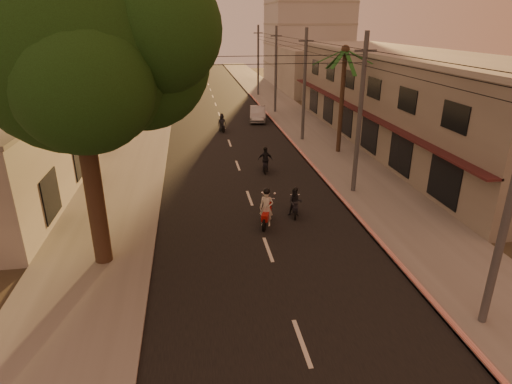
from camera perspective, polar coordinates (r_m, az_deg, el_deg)
ground at (r=17.50m, az=2.81°, el=-10.88°), size 160.00×160.00×0.00m
road at (r=35.81m, az=-3.54°, el=6.52°), size 10.00×140.00×0.02m
sidewalk_right at (r=37.19m, az=8.13°, el=7.00°), size 5.00×140.00×0.12m
sidewalk_left at (r=35.94m, az=-15.59°, el=5.89°), size 5.00×140.00×0.12m
curb_stripe at (r=31.91m, az=6.51°, el=4.66°), size 0.20×60.00×0.20m
shophouse_row at (r=37.06m, az=19.15°, el=11.67°), size 8.80×34.20×7.30m
left_building at (r=31.19m, az=-29.16°, el=6.39°), size 8.20×24.20×5.20m
broadleaf_tree at (r=16.95m, az=-21.80°, el=17.08°), size 9.60×8.70×12.10m
palm_tree at (r=32.43m, az=11.78°, el=17.35°), size 5.00×5.00×8.20m
utility_poles at (r=35.75m, az=6.61°, el=17.03°), size 1.20×48.26×9.00m
filler_right at (r=62.14m, az=7.54°, el=15.71°), size 8.00×14.00×6.00m
filler_left_near at (r=50.15m, az=-21.73°, el=12.03°), size 8.00×14.00×4.40m
filler_left_far at (r=67.56m, az=-18.73°, el=15.70°), size 8.00×14.00×7.00m
scooter_red at (r=20.97m, az=1.40°, el=-2.26°), size 1.07×1.95×2.00m
scooter_mid_a at (r=22.18m, az=5.24°, el=-1.41°), size 0.97×1.61×1.60m
scooter_mid_b at (r=28.66m, az=1.24°, el=4.25°), size 1.11×1.77×1.75m
scooter_far_a at (r=39.62m, az=-4.57°, el=9.11°), size 0.91×1.72×1.69m
parked_car at (r=43.98m, az=0.24°, el=10.40°), size 2.86×4.84×1.44m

